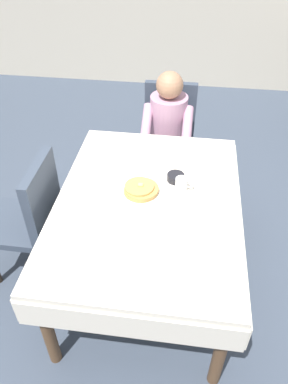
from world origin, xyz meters
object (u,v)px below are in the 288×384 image
at_px(cup_coffee, 182,184).
at_px(knife_right_of_plate, 171,198).
at_px(plate_breakfast, 141,193).
at_px(fork_left_of_plate, 110,193).
at_px(chair_left_side, 32,214).
at_px(bowl_butter, 176,177).
at_px(dining_table_main, 148,211).
at_px(chair_diner, 169,131).
at_px(diner_person, 168,126).
at_px(spoon_near_edge, 135,230).
at_px(breakfast_stack, 141,189).

relative_size(cup_coffee, knife_right_of_plate, 0.57).
bearing_deg(plate_breakfast, fork_left_of_plate, -173.99).
height_order(chair_left_side, fork_left_of_plate, chair_left_side).
bearing_deg(fork_left_of_plate, cup_coffee, -79.09).
xyz_separation_m(bowl_butter, knife_right_of_plate, (-0.01, -0.18, -0.02)).
height_order(chair_left_side, plate_breakfast, chair_left_side).
relative_size(chair_left_side, knife_right_of_plate, 4.65).
bearing_deg(dining_table_main, fork_left_of_plate, 171.50).
bearing_deg(plate_breakfast, chair_left_side, -175.51).
xyz_separation_m(dining_table_main, knife_right_of_plate, (0.14, 0.04, 0.09)).
distance_m(plate_breakfast, bowl_butter, 0.26).
height_order(chair_left_side, knife_right_of_plate, chair_left_side).
height_order(dining_table_main, chair_diner, chair_diner).
distance_m(bowl_butter, fork_left_of_plate, 0.43).
distance_m(chair_diner, knife_right_of_plate, 1.16).
bearing_deg(knife_right_of_plate, diner_person, 2.85).
xyz_separation_m(chair_diner, knife_right_of_plate, (0.10, -1.13, 0.21)).
xyz_separation_m(cup_coffee, spoon_near_edge, (-0.23, -0.39, -0.04)).
bearing_deg(breakfast_stack, knife_right_of_plate, -5.88).
xyz_separation_m(chair_left_side, breakfast_stack, (0.72, 0.06, 0.25)).
bearing_deg(cup_coffee, breakfast_stack, -163.19).
distance_m(diner_person, bowl_butter, 0.81).
bearing_deg(chair_left_side, dining_table_main, -90.00).
bearing_deg(fork_left_of_plate, dining_table_main, -99.67).
bearing_deg(plate_breakfast, spoon_near_edge, -87.86).
bearing_deg(knife_right_of_plate, breakfast_stack, 80.95).
distance_m(chair_diner, spoon_near_edge, 1.44).
distance_m(chair_diner, breakfast_stack, 1.14).
xyz_separation_m(plate_breakfast, bowl_butter, (0.20, 0.16, 0.01)).
bearing_deg(diner_person, bowl_butter, 98.31).
height_order(diner_person, knife_right_of_plate, diner_person).
bearing_deg(chair_diner, breakfast_stack, 85.61).
relative_size(chair_left_side, plate_breakfast, 3.32).
xyz_separation_m(chair_left_side, plate_breakfast, (0.72, 0.06, 0.22)).
distance_m(bowl_butter, knife_right_of_plate, 0.18).
bearing_deg(diner_person, knife_right_of_plate, 96.02).
distance_m(breakfast_stack, cup_coffee, 0.26).
bearing_deg(knife_right_of_plate, cup_coffee, -34.02).
relative_size(breakfast_stack, knife_right_of_plate, 1.07).
relative_size(chair_diner, bowl_butter, 8.45).
height_order(breakfast_stack, spoon_near_edge, breakfast_stack).
distance_m(breakfast_stack, spoon_near_edge, 0.31).
height_order(bowl_butter, spoon_near_edge, bowl_butter).
height_order(chair_diner, diner_person, diner_person).
height_order(breakfast_stack, bowl_butter, breakfast_stack).
bearing_deg(breakfast_stack, cup_coffee, 16.81).
bearing_deg(knife_right_of_plate, fork_left_of_plate, 86.83).
relative_size(chair_left_side, spoon_near_edge, 6.20).
distance_m(plate_breakfast, fork_left_of_plate, 0.19).
bearing_deg(chair_left_side, bowl_butter, -76.57).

